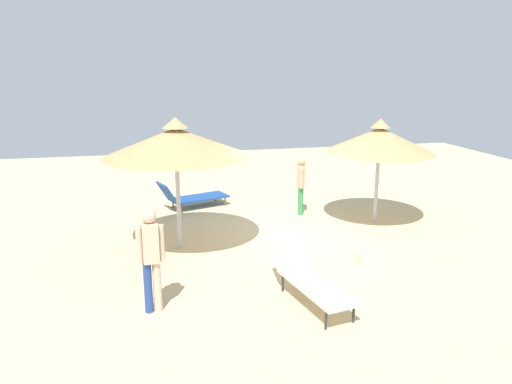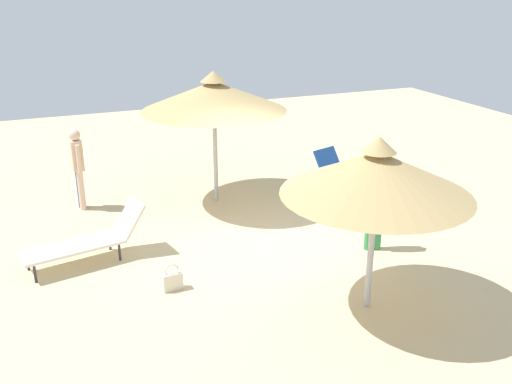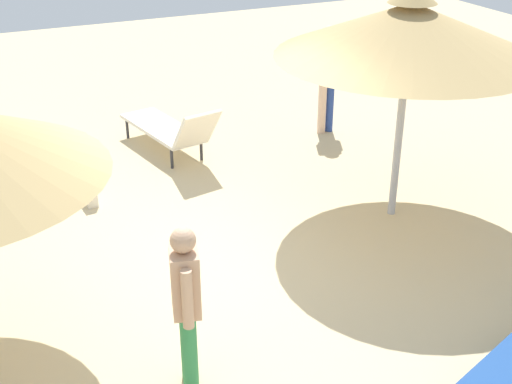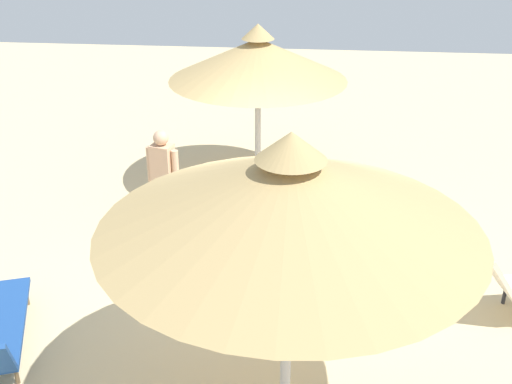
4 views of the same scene
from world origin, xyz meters
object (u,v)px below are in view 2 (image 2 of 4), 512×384
parasol_umbrella_far_right (214,96)px  person_standing_near_right (375,205)px  person_standing_edge (78,165)px  handbag (172,280)px  parasol_umbrella_front (377,173)px  lounge_chair_center (350,176)px  lounge_chair_back (89,239)px

parasol_umbrella_far_right → person_standing_near_right: size_ratio=1.98×
person_standing_edge → handbag: size_ratio=3.84×
parasol_umbrella_front → person_standing_edge: bearing=-147.8°
parasol_umbrella_far_right → lounge_chair_center: 3.64m
lounge_chair_center → person_standing_edge: size_ratio=1.19×
lounge_chair_center → parasol_umbrella_far_right: bearing=-100.0°
lounge_chair_back → handbag: size_ratio=4.82×
lounge_chair_center → person_standing_edge: person_standing_edge is taller
parasol_umbrella_far_right → person_standing_near_right: (3.31, 1.83, -1.44)m
parasol_umbrella_far_right → person_standing_near_right: parasol_umbrella_far_right is taller
parasol_umbrella_front → person_standing_near_right: size_ratio=1.75×
lounge_chair_back → lounge_chair_center: size_ratio=1.05×
person_standing_edge → handbag: (3.98, 0.92, -0.81)m
parasol_umbrella_front → lounge_chair_center: (-4.36, 2.31, -1.74)m
parasol_umbrella_front → handbag: 3.54m
lounge_chair_center → person_standing_edge: bearing=-101.3°
person_standing_near_right → handbag: size_ratio=3.42×
lounge_chair_back → person_standing_edge: 2.58m
parasol_umbrella_far_right → handbag: size_ratio=6.77×
person_standing_near_right → person_standing_edge: person_standing_edge is taller
lounge_chair_back → person_standing_near_right: size_ratio=1.41×
parasol_umbrella_front → person_standing_near_right: parasol_umbrella_front is taller
parasol_umbrella_front → lounge_chair_back: bearing=-129.8°
lounge_chair_back → person_standing_edge: person_standing_edge is taller
person_standing_near_right → lounge_chair_back: bearing=-106.6°
parasol_umbrella_front → person_standing_edge: (-5.52, -3.47, -1.11)m
person_standing_edge → person_standing_near_right: bearing=49.4°
parasol_umbrella_front → parasol_umbrella_far_right: bearing=-171.7°
handbag → person_standing_edge: bearing=-166.9°
handbag → parasol_umbrella_front: bearing=58.8°
parasol_umbrella_front → lounge_chair_center: size_ratio=1.31×
parasol_umbrella_front → handbag: parasol_umbrella_front is taller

